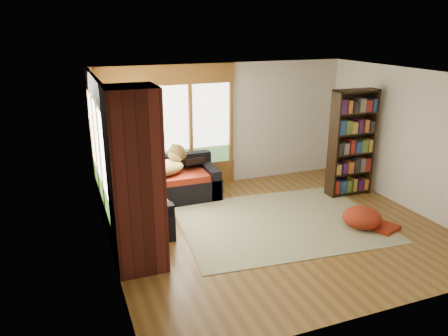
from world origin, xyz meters
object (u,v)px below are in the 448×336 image
object	(u,v)px
dog_tan	(167,163)
dog_brindle	(124,180)
bookshelf	(352,143)
brick_chimney	(136,181)
area_rug	(280,222)
sectional_sofa	(143,193)
pouf	(362,217)

from	to	relation	value
dog_tan	dog_brindle	bearing A→B (deg)	-165.99
bookshelf	brick_chimney	bearing A→B (deg)	-164.27
dog_brindle	dog_tan	bearing A→B (deg)	-68.31
area_rug	brick_chimney	bearing A→B (deg)	-168.14
dog_tan	dog_brindle	world-z (taller)	dog_tan
brick_chimney	dog_tan	size ratio (longest dim) A/B	2.59
brick_chimney	sectional_sofa	world-z (taller)	brick_chimney
area_rug	bookshelf	xyz separation A→B (m)	(1.96, 0.74, 1.07)
dog_brindle	brick_chimney	bearing A→B (deg)	168.83
bookshelf	dog_tan	distance (m)	3.71
brick_chimney	bookshelf	distance (m)	4.72
sectional_sofa	area_rug	distance (m)	2.63
pouf	dog_tan	bearing A→B (deg)	140.41
area_rug	pouf	xyz separation A→B (m)	(1.22, -0.67, 0.18)
sectional_sofa	bookshelf	bearing A→B (deg)	-13.36
brick_chimney	dog_brindle	xyz separation A→B (m)	(0.07, 1.70, -0.56)
sectional_sofa	area_rug	world-z (taller)	sectional_sofa
brick_chimney	dog_brindle	bearing A→B (deg)	87.64
dog_tan	brick_chimney	bearing A→B (deg)	-129.91
brick_chimney	sectional_sofa	bearing A→B (deg)	77.71
brick_chimney	sectional_sofa	distance (m)	2.32
sectional_sofa	dog_brindle	distance (m)	0.67
brick_chimney	bookshelf	bearing A→B (deg)	15.73
brick_chimney	area_rug	distance (m)	2.94
sectional_sofa	area_rug	bearing A→B (deg)	-37.87
bookshelf	pouf	world-z (taller)	bookshelf
area_rug	dog_brindle	world-z (taller)	dog_brindle
bookshelf	dog_tan	bearing A→B (deg)	165.15
pouf	bookshelf	bearing A→B (deg)	62.45
pouf	dog_brindle	distance (m)	4.20
brick_chimney	dog_tan	xyz separation A→B (m)	(0.96, 2.23, -0.51)
sectional_sofa	brick_chimney	bearing A→B (deg)	-105.01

